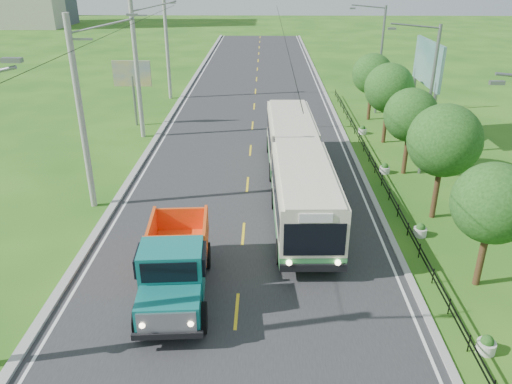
{
  "coord_description": "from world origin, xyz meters",
  "views": [
    {
      "loc": [
        1.03,
        -15.35,
        12.05
      ],
      "look_at": [
        0.61,
        6.8,
        1.9
      ],
      "focal_mm": 35.0,
      "sensor_mm": 36.0,
      "label": 1
    }
  ],
  "objects_px": {
    "planter_near": "(420,230)",
    "bus": "(297,163)",
    "tree_back": "(373,76)",
    "billboard_left": "(132,78)",
    "tree_fifth": "(389,90)",
    "tree_second": "(492,206)",
    "planter_mid": "(385,169)",
    "tree_fourth": "(411,117)",
    "planter_front": "(486,345)",
    "planter_far": "(362,130)",
    "tree_third": "(444,144)",
    "streetlight_mid": "(428,97)",
    "pole_near": "(82,115)",
    "pole_far": "(167,45)",
    "streetlight_far": "(379,57)",
    "billboard_right": "(427,70)",
    "pole_mid": "(137,69)"
  },
  "relations": [
    {
      "from": "tree_back",
      "to": "planter_mid",
      "type": "height_order",
      "value": "tree_back"
    },
    {
      "from": "planter_front",
      "to": "pole_near",
      "type": "bearing_deg",
      "value": 146.88
    },
    {
      "from": "billboard_right",
      "to": "tree_third",
      "type": "bearing_deg",
      "value": -101.64
    },
    {
      "from": "pole_far",
      "to": "pole_near",
      "type": "bearing_deg",
      "value": -90.0
    },
    {
      "from": "bus",
      "to": "planter_front",
      "type": "bearing_deg",
      "value": -66.67
    },
    {
      "from": "pole_far",
      "to": "planter_mid",
      "type": "distance_m",
      "value": 25.85
    },
    {
      "from": "streetlight_mid",
      "to": "planter_mid",
      "type": "bearing_deg",
      "value": -180.0
    },
    {
      "from": "pole_mid",
      "to": "billboard_right",
      "type": "distance_m",
      "value": 20.59
    },
    {
      "from": "planter_front",
      "to": "billboard_right",
      "type": "xyz_separation_m",
      "value": [
        3.7,
        22.0,
        5.06
      ]
    },
    {
      "from": "tree_fifth",
      "to": "pole_near",
      "type": "bearing_deg",
      "value": -148.41
    },
    {
      "from": "billboard_right",
      "to": "bus",
      "type": "xyz_separation_m",
      "value": [
        -9.5,
        -9.53,
        -3.35
      ]
    },
    {
      "from": "streetlight_far",
      "to": "billboard_left",
      "type": "bearing_deg",
      "value": -168.77
    },
    {
      "from": "planter_near",
      "to": "bus",
      "type": "bearing_deg",
      "value": 142.38
    },
    {
      "from": "tree_fifth",
      "to": "pole_mid",
      "type": "bearing_deg",
      "value": 177.29
    },
    {
      "from": "planter_front",
      "to": "planter_far",
      "type": "bearing_deg",
      "value": 90.0
    },
    {
      "from": "planter_front",
      "to": "bus",
      "type": "height_order",
      "value": "bus"
    },
    {
      "from": "streetlight_mid",
      "to": "billboard_left",
      "type": "distance_m",
      "value": 22.51
    },
    {
      "from": "tree_fifth",
      "to": "planter_front",
      "type": "xyz_separation_m",
      "value": [
        -1.26,
        -22.14,
        -3.57
      ]
    },
    {
      "from": "streetlight_mid",
      "to": "planter_front",
      "type": "bearing_deg",
      "value": -97.27
    },
    {
      "from": "tree_fourth",
      "to": "billboard_left",
      "type": "height_order",
      "value": "tree_fourth"
    },
    {
      "from": "tree_third",
      "to": "tree_fourth",
      "type": "distance_m",
      "value": 6.01
    },
    {
      "from": "tree_third",
      "to": "tree_fifth",
      "type": "xyz_separation_m",
      "value": [
        -0.0,
        12.0,
        -0.13
      ]
    },
    {
      "from": "streetlight_mid",
      "to": "planter_front",
      "type": "xyz_separation_m",
      "value": [
        -2.04,
        -16.0,
        -4.62
      ]
    },
    {
      "from": "pole_mid",
      "to": "bus",
      "type": "distance_m",
      "value": 15.58
    },
    {
      "from": "planter_front",
      "to": "billboard_left",
      "type": "relative_size",
      "value": 0.13
    },
    {
      "from": "planter_far",
      "to": "tree_second",
      "type": "bearing_deg",
      "value": -86.38
    },
    {
      "from": "pole_mid",
      "to": "tree_back",
      "type": "relative_size",
      "value": 1.82
    },
    {
      "from": "pole_far",
      "to": "tree_second",
      "type": "bearing_deg",
      "value": -59.58
    },
    {
      "from": "tree_fourth",
      "to": "tree_fifth",
      "type": "xyz_separation_m",
      "value": [
        0.0,
        6.0,
        0.27
      ]
    },
    {
      "from": "pole_far",
      "to": "tree_fifth",
      "type": "xyz_separation_m",
      "value": [
        18.12,
        -12.86,
        -1.24
      ]
    },
    {
      "from": "pole_mid",
      "to": "tree_fifth",
      "type": "xyz_separation_m",
      "value": [
        18.12,
        -0.86,
        -1.24
      ]
    },
    {
      "from": "pole_mid",
      "to": "tree_back",
      "type": "height_order",
      "value": "pole_mid"
    },
    {
      "from": "pole_near",
      "to": "tree_second",
      "type": "xyz_separation_m",
      "value": [
        18.12,
        -6.86,
        -1.57
      ]
    },
    {
      "from": "tree_back",
      "to": "billboard_left",
      "type": "xyz_separation_m",
      "value": [
        -19.36,
        -2.14,
        0.21
      ]
    },
    {
      "from": "tree_fifth",
      "to": "planter_near",
      "type": "distance_m",
      "value": 14.64
    },
    {
      "from": "billboard_right",
      "to": "pole_far",
      "type": "bearing_deg",
      "value": 147.7
    },
    {
      "from": "pole_near",
      "to": "tree_back",
      "type": "relative_size",
      "value": 1.82
    },
    {
      "from": "tree_back",
      "to": "streetlight_mid",
      "type": "distance_m",
      "value": 12.23
    },
    {
      "from": "tree_third",
      "to": "streetlight_far",
      "type": "bearing_deg",
      "value": 87.73
    },
    {
      "from": "pole_near",
      "to": "bus",
      "type": "bearing_deg",
      "value": 7.58
    },
    {
      "from": "planter_mid",
      "to": "streetlight_mid",
      "type": "bearing_deg",
      "value": 0.0
    },
    {
      "from": "tree_back",
      "to": "planter_far",
      "type": "xyz_separation_m",
      "value": [
        -1.26,
        -4.14,
        -3.37
      ]
    },
    {
      "from": "pole_mid",
      "to": "tree_fifth",
      "type": "height_order",
      "value": "pole_mid"
    },
    {
      "from": "planter_far",
      "to": "tree_back",
      "type": "bearing_deg",
      "value": 73.12
    },
    {
      "from": "tree_fourth",
      "to": "planter_far",
      "type": "height_order",
      "value": "tree_fourth"
    },
    {
      "from": "tree_second",
      "to": "planter_mid",
      "type": "xyz_separation_m",
      "value": [
        -1.26,
        11.86,
        -3.23
      ]
    },
    {
      "from": "billboard_right",
      "to": "tree_fifth",
      "type": "bearing_deg",
      "value": 176.7
    },
    {
      "from": "planter_near",
      "to": "planter_front",
      "type": "bearing_deg",
      "value": -90.0
    },
    {
      "from": "tree_fifth",
      "to": "bus",
      "type": "height_order",
      "value": "tree_fifth"
    },
    {
      "from": "pole_far",
      "to": "streetlight_mid",
      "type": "distance_m",
      "value": 26.8
    }
  ]
}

